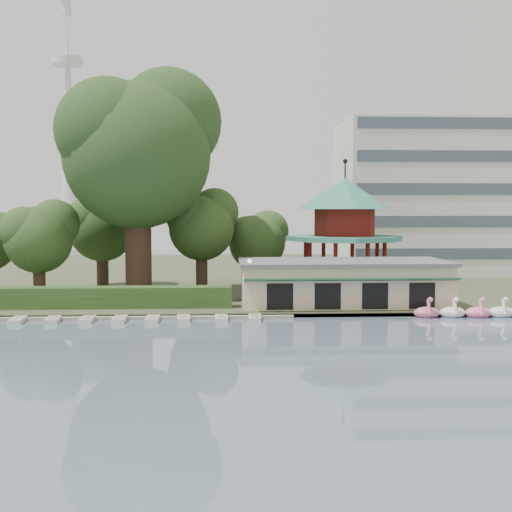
{
  "coord_description": "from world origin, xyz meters",
  "views": [
    {
      "loc": [
        -0.56,
        -34.78,
        8.78
      ],
      "look_at": [
        2.0,
        18.0,
        5.0
      ],
      "focal_mm": 45.0,
      "sensor_mm": 36.0,
      "label": 1
    }
  ],
  "objects": [
    {
      "name": "pavilion",
      "position": [
        12.0,
        32.0,
        7.48
      ],
      "size": [
        12.4,
        12.4,
        13.5
      ],
      "color": "beige",
      "rests_on": "shore"
    },
    {
      "name": "office_building",
      "position": [
        32.67,
        49.0,
        9.73
      ],
      "size": [
        38.0,
        18.0,
        20.0
      ],
      "color": "silver",
      "rests_on": "shore"
    },
    {
      "name": "small_trees",
      "position": [
        -12.68,
        31.87,
        6.68
      ],
      "size": [
        39.72,
        16.89,
        10.73
      ],
      "color": "#3A281C",
      "rests_on": "shore"
    },
    {
      "name": "broadcast_tower",
      "position": [
        -42.0,
        140.0,
        33.98
      ],
      "size": [
        8.0,
        8.0,
        96.0
      ],
      "color": "silver",
      "rests_on": "ground"
    },
    {
      "name": "hedge",
      "position": [
        -15.0,
        20.5,
        1.3
      ],
      "size": [
        30.0,
        2.0,
        1.8
      ],
      "primitive_type": "cube",
      "color": "#2E4B1F",
      "rests_on": "shore"
    },
    {
      "name": "dock",
      "position": [
        -12.0,
        17.2,
        0.12
      ],
      "size": [
        34.0,
        1.6,
        0.24
      ],
      "primitive_type": "cube",
      "color": "gray",
      "rests_on": "ground"
    },
    {
      "name": "embankment",
      "position": [
        0.0,
        17.3,
        0.15
      ],
      "size": [
        220.0,
        0.6,
        0.3
      ],
      "primitive_type": "cube",
      "color": "gray",
      "rests_on": "ground"
    },
    {
      "name": "shore",
      "position": [
        0.0,
        52.0,
        0.2
      ],
      "size": [
        220.0,
        70.0,
        0.4
      ],
      "primitive_type": "cube",
      "color": "#424930",
      "rests_on": "ground"
    },
    {
      "name": "ground_plane",
      "position": [
        0.0,
        0.0,
        0.0
      ],
      "size": [
        220.0,
        220.0,
        0.0
      ],
      "primitive_type": "plane",
      "color": "slate",
      "rests_on": "ground"
    },
    {
      "name": "boathouse",
      "position": [
        10.0,
        21.97,
        2.37
      ],
      "size": [
        18.6,
        9.39,
        3.9
      ],
      "color": "beige",
      "rests_on": "shore"
    },
    {
      "name": "big_tree",
      "position": [
        -8.81,
        28.23,
        15.2
      ],
      "size": [
        15.58,
        14.52,
        22.49
      ],
      "color": "#3A281C",
      "rests_on": "shore"
    },
    {
      "name": "moored_rowboats",
      "position": [
        -12.73,
        15.84,
        0.18
      ],
      "size": [
        29.87,
        2.55,
        0.36
      ],
      "color": "beige",
      "rests_on": "ground"
    },
    {
      "name": "lamp_post",
      "position": [
        1.5,
        19.0,
        3.34
      ],
      "size": [
        0.36,
        0.36,
        4.28
      ],
      "color": "black",
      "rests_on": "shore"
    }
  ]
}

